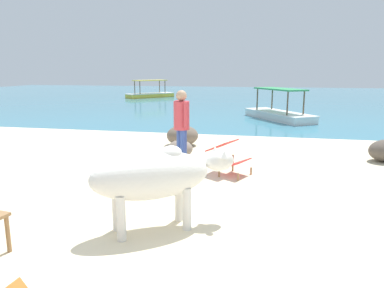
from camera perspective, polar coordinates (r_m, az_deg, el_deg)
name	(u,v)px	position (r m, az deg, el deg)	size (l,w,h in m)	color
sand_beach	(141,228)	(4.93, -8.02, -13.01)	(18.00, 14.00, 0.04)	beige
water_surface	(246,99)	(26.33, 8.53, 7.01)	(60.00, 36.00, 0.03)	teal
cow	(155,176)	(4.59, -5.82, -4.99)	(1.82, 1.39, 1.09)	silver
deck_chair_near	(229,155)	(7.10, 5.80, -1.78)	(0.92, 0.80, 0.68)	olive
person_standing	(182,123)	(7.42, -1.66, 3.28)	(0.35, 0.42, 1.62)	#334C99
shore_rock_large	(180,149)	(8.52, -1.90, -0.74)	(0.60, 0.59, 0.40)	gray
shore_rock_medium	(182,135)	(9.82, -1.51, 1.36)	(0.86, 0.85, 0.54)	#6B5B4C
boat_white	(279,113)	(15.60, 13.48, 4.79)	(3.01, 3.69, 1.29)	white
boat_yellow	(150,94)	(27.50, -6.60, 7.86)	(3.26, 3.55, 1.29)	gold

